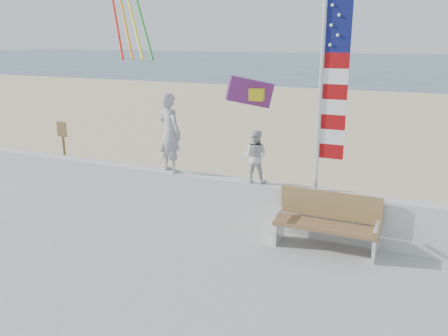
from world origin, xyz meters
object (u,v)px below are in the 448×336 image
Objects in this scene: adult at (170,133)px; child at (255,156)px; flag at (328,86)px; bench at (327,221)px.

adult reaches higher than child.
child is 0.30× the size of flag.
adult is 3.65m from bench.
child is (1.87, 0.00, -0.30)m from adult.
adult is 1.59× the size of child.
adult is 3.38m from flag.
bench is at bearing -163.77° from adult.
flag is (1.33, -0.00, 1.40)m from child.
adult is at bearing 180.00° from flag.
flag is at bearing 171.83° from child.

